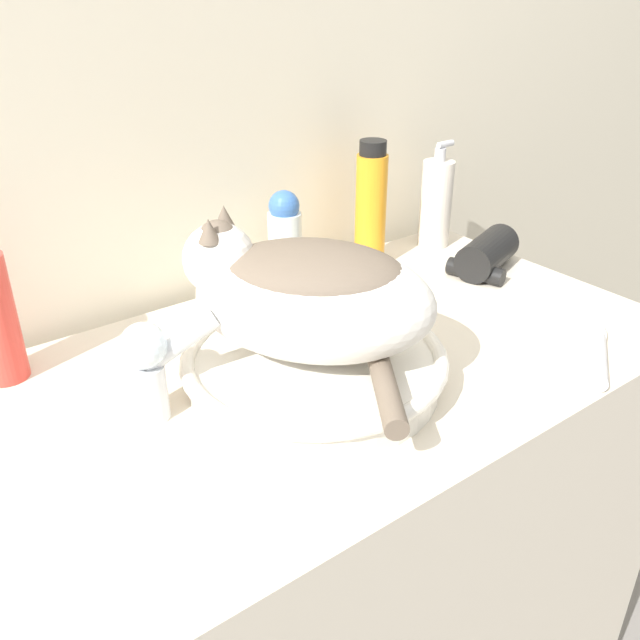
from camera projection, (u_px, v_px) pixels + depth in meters
wall_back at (134, 110)px, 1.02m from camera, size 8.00×0.05×2.40m
vanity_counter at (277, 608)px, 1.12m from camera, size 1.26×0.58×0.89m
sink_basin at (314, 365)px, 0.90m from camera, size 0.35×0.35×0.05m
cat at (307, 292)px, 0.85m from camera, size 0.35×0.40×0.18m
faucet at (151, 363)px, 0.81m from camera, size 0.12×0.07×0.14m
soap_pump_bottle at (436, 203)px, 1.33m from camera, size 0.06×0.06×0.21m
lotion_bottle_white at (285, 242)px, 1.14m from camera, size 0.06×0.06×0.18m
shampoo_bottle_tall at (371, 207)px, 1.23m from camera, size 0.06×0.06×0.23m
cream_tube at (598, 355)px, 0.96m from camera, size 0.14×0.11×0.03m
hair_dryer at (487, 255)px, 1.24m from camera, size 0.17×0.13×0.07m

